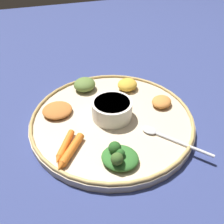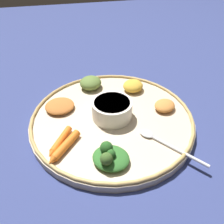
% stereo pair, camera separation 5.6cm
% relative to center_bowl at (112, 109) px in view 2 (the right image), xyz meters
% --- Properties ---
extents(ground_plane, '(2.40, 2.40, 0.00)m').
position_rel_center_bowl_xyz_m(ground_plane, '(0.00, 0.00, -0.04)').
color(ground_plane, navy).
extents(platter, '(0.40, 0.40, 0.02)m').
position_rel_center_bowl_xyz_m(platter, '(0.00, 0.00, -0.03)').
color(platter, '#C6B293').
rests_on(platter, ground_plane).
extents(platter_rim, '(0.40, 0.40, 0.01)m').
position_rel_center_bowl_xyz_m(platter_rim, '(0.00, 0.00, -0.02)').
color(platter_rim, tan).
rests_on(platter_rim, platter).
extents(center_bowl, '(0.10, 0.10, 0.05)m').
position_rel_center_bowl_xyz_m(center_bowl, '(0.00, 0.00, 0.00)').
color(center_bowl, silver).
rests_on(center_bowl, platter).
extents(spoon, '(0.14, 0.11, 0.01)m').
position_rel_center_bowl_xyz_m(spoon, '(-0.11, -0.08, -0.02)').
color(spoon, silver).
rests_on(spoon, platter).
extents(greens_pile, '(0.10, 0.10, 0.04)m').
position_rel_center_bowl_xyz_m(greens_pile, '(-0.14, 0.04, -0.01)').
color(greens_pile, '#2D6628').
rests_on(greens_pile, platter).
extents(carrot_near_spoon, '(0.08, 0.06, 0.01)m').
position_rel_center_bowl_xyz_m(carrot_near_spoon, '(-0.06, 0.13, -0.02)').
color(carrot_near_spoon, orange).
rests_on(carrot_near_spoon, platter).
extents(carrot_outer, '(0.09, 0.08, 0.02)m').
position_rel_center_bowl_xyz_m(carrot_outer, '(-0.08, 0.12, -0.02)').
color(carrot_outer, orange).
rests_on(carrot_outer, platter).
extents(mound_lentil_yellow, '(0.08, 0.08, 0.03)m').
position_rel_center_bowl_xyz_m(mound_lentil_yellow, '(0.10, -0.09, -0.01)').
color(mound_lentil_yellow, gold).
rests_on(mound_lentil_yellow, platter).
extents(mound_chickpea, '(0.09, 0.09, 0.02)m').
position_rel_center_bowl_xyz_m(mound_chickpea, '(0.06, 0.12, -0.02)').
color(mound_chickpea, '#B2662D').
rests_on(mound_chickpea, platter).
extents(mound_collards, '(0.09, 0.09, 0.03)m').
position_rel_center_bowl_xyz_m(mound_collards, '(0.14, 0.03, -0.01)').
color(mound_collards, '#567033').
rests_on(mound_collards, platter).
extents(mound_squash, '(0.07, 0.07, 0.02)m').
position_rel_center_bowl_xyz_m(mound_squash, '(-0.00, -0.14, -0.01)').
color(mound_squash, '#C67A38').
rests_on(mound_squash, platter).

